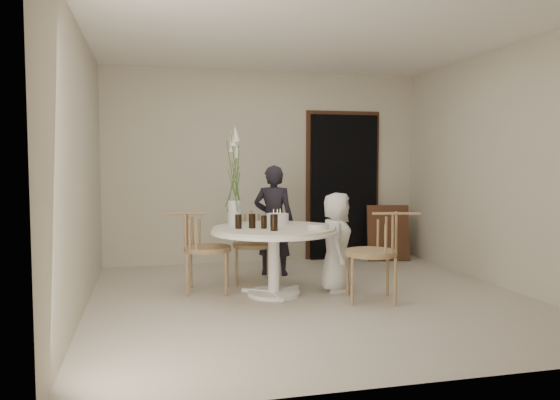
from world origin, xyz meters
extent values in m
plane|color=beige|center=(0.00, 0.00, 0.00)|extent=(4.50, 4.50, 0.00)
plane|color=white|center=(0.00, 0.00, 2.70)|extent=(4.50, 4.50, 0.00)
plane|color=beige|center=(0.00, 2.25, 1.35)|extent=(4.50, 0.00, 4.50)
plane|color=beige|center=(0.00, -2.25, 1.35)|extent=(4.50, 0.00, 4.50)
plane|color=beige|center=(-2.25, 0.00, 1.35)|extent=(0.00, 4.50, 4.50)
plane|color=beige|center=(2.25, 0.00, 1.35)|extent=(0.00, 4.50, 4.50)
cube|color=black|center=(1.15, 2.19, 1.05)|extent=(1.00, 0.10, 2.10)
cube|color=#54321D|center=(1.15, 2.23, 1.11)|extent=(1.12, 0.03, 2.22)
cylinder|color=white|center=(-0.35, 0.25, 0.02)|extent=(0.56, 0.56, 0.04)
cylinder|color=white|center=(-0.35, 0.25, 0.34)|extent=(0.12, 0.12, 0.65)
cylinder|color=white|center=(-0.35, 0.25, 0.68)|extent=(1.33, 1.33, 0.03)
cylinder|color=white|center=(-0.35, 0.25, 0.71)|extent=(1.30, 1.30, 0.04)
cube|color=#54321D|center=(1.72, 1.87, 0.40)|extent=(0.63, 0.31, 0.80)
cylinder|color=#A28258|center=(-0.67, 0.74, 0.21)|extent=(0.03, 0.03, 0.43)
cylinder|color=#A28258|center=(-0.29, 0.69, 0.21)|extent=(0.03, 0.03, 0.43)
cylinder|color=#A28258|center=(-0.61, 1.12, 0.21)|extent=(0.03, 0.03, 0.43)
cylinder|color=#A28258|center=(-0.24, 1.06, 0.21)|extent=(0.03, 0.03, 0.43)
cylinder|color=#A28258|center=(-0.45, 0.90, 0.45)|extent=(0.47, 0.47, 0.05)
cylinder|color=#A28258|center=(0.40, 0.04, 0.24)|extent=(0.03, 0.03, 0.48)
cylinder|color=#A28258|center=(0.30, -0.37, 0.24)|extent=(0.03, 0.03, 0.48)
cylinder|color=#A28258|center=(0.81, -0.07, 0.24)|extent=(0.03, 0.03, 0.48)
cylinder|color=#A28258|center=(0.71, -0.48, 0.24)|extent=(0.03, 0.03, 0.48)
cylinder|color=#A28258|center=(0.56, -0.22, 0.50)|extent=(0.53, 0.53, 0.05)
cylinder|color=#A28258|center=(-0.85, 0.32, 0.23)|extent=(0.03, 0.03, 0.46)
cylinder|color=#A28258|center=(-0.78, 0.72, 0.23)|extent=(0.03, 0.03, 0.46)
cylinder|color=#A28258|center=(-1.25, 0.39, 0.23)|extent=(0.03, 0.03, 0.46)
cylinder|color=#A28258|center=(-1.18, 0.79, 0.23)|extent=(0.03, 0.03, 0.46)
cylinder|color=#A28258|center=(-1.02, 0.56, 0.48)|extent=(0.51, 0.51, 0.05)
imported|color=black|center=(-0.11, 1.28, 0.69)|extent=(0.59, 0.50, 1.38)
imported|color=silver|center=(0.35, 0.24, 0.54)|extent=(0.50, 0.62, 1.09)
cylinder|color=silver|center=(-0.25, 0.49, 0.79)|extent=(0.25, 0.25, 0.12)
cylinder|color=#FBDD9E|center=(-0.25, 0.49, 0.87)|extent=(0.01, 0.01, 0.05)
cylinder|color=#FBDD9E|center=(-0.21, 0.52, 0.87)|extent=(0.01, 0.01, 0.05)
cylinder|color=#FBDD9E|center=(-0.29, 0.51, 0.87)|extent=(0.01, 0.01, 0.05)
cylinder|color=black|center=(-0.48, 0.16, 0.80)|extent=(0.06, 0.06, 0.13)
cylinder|color=black|center=(-0.41, -0.04, 0.81)|extent=(0.08, 0.08, 0.16)
cylinder|color=black|center=(-0.73, 0.22, 0.80)|extent=(0.07, 0.07, 0.15)
cylinder|color=black|center=(-0.59, 0.22, 0.81)|extent=(0.08, 0.08, 0.15)
cylinder|color=silver|center=(0.05, -0.03, 0.76)|extent=(0.28, 0.28, 0.05)
cylinder|color=silver|center=(-0.73, 0.52, 0.87)|extent=(0.15, 0.15, 0.27)
cylinder|color=#3E6029|center=(-0.70, 0.53, 1.21)|extent=(0.01, 0.01, 0.68)
cone|color=white|center=(-0.70, 0.53, 1.55)|extent=(0.07, 0.07, 0.18)
cylinder|color=#3E6029|center=(-0.74, 0.55, 1.24)|extent=(0.01, 0.01, 0.74)
cone|color=white|center=(-0.74, 0.55, 1.61)|extent=(0.07, 0.07, 0.18)
cylinder|color=#3E6029|center=(-0.75, 0.51, 1.27)|extent=(0.01, 0.01, 0.80)
cone|color=white|center=(-0.75, 0.51, 1.67)|extent=(0.07, 0.07, 0.18)
cylinder|color=#3E6029|center=(-0.71, 0.49, 1.30)|extent=(0.01, 0.01, 0.86)
cone|color=white|center=(-0.71, 0.49, 1.73)|extent=(0.07, 0.07, 0.18)
camera|label=1|loc=(-1.65, -5.34, 1.42)|focal=35.00mm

